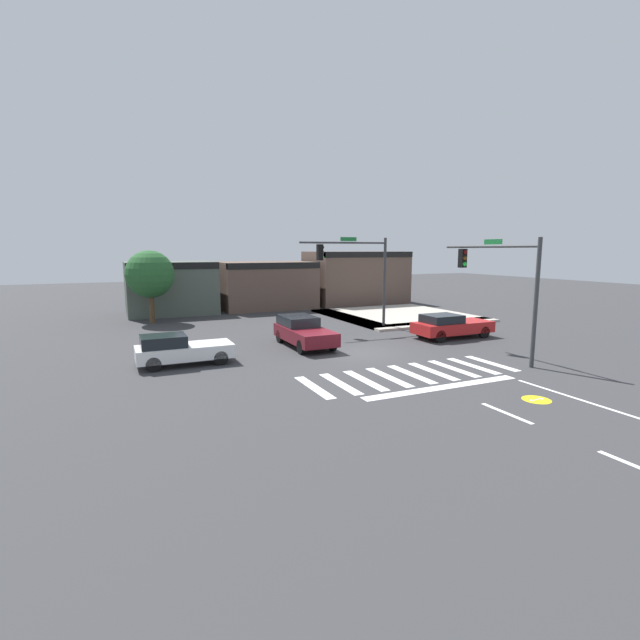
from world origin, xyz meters
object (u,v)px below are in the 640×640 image
car_red (450,326)px  roadside_tree (150,274)px  traffic_signal_northeast (356,265)px  traffic_signal_southeast (499,274)px  car_maroon (303,331)px  car_white (180,349)px

car_red → roadside_tree: bearing=139.5°
traffic_signal_northeast → car_red: bearing=128.8°
traffic_signal_southeast → traffic_signal_northeast: (-2.42, 9.25, 0.19)m
car_red → roadside_tree: (-15.18, 12.97, 2.66)m
traffic_signal_southeast → car_maroon: 10.05m
car_maroon → roadside_tree: bearing=-150.0°
car_red → car_white: bearing=-179.9°
car_red → car_white: size_ratio=1.13×
traffic_signal_northeast → car_red: 6.80m
roadside_tree → traffic_signal_southeast: bearing=-51.7°
car_maroon → roadside_tree: (-6.62, 11.47, 2.60)m
traffic_signal_southeast → roadside_tree: traffic_signal_southeast is taller
traffic_signal_northeast → car_maroon: 6.66m
traffic_signal_northeast → car_red: size_ratio=1.28×
car_white → car_red: bearing=0.1°
traffic_signal_northeast → car_white: size_ratio=1.45×
car_maroon → car_white: bearing=-76.8°
car_maroon → car_red: size_ratio=0.98×
car_white → roadside_tree: size_ratio=0.82×
traffic_signal_southeast → car_red: 5.79m
roadside_tree → car_white: bearing=-89.5°
car_red → car_maroon: bearing=170.0°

